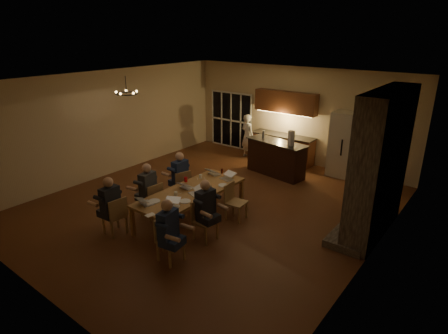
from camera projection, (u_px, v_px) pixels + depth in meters
floor at (212, 205)px, 9.75m from camera, size 9.00×9.00×0.00m
back_wall at (297, 115)px, 12.55m from camera, size 8.00×0.04×3.20m
left_wall at (110, 123)px, 11.51m from camera, size 0.04×9.00×3.20m
right_wall at (379, 186)px, 6.89m from camera, size 0.04×9.00×3.20m
ceiling at (210, 80)px, 8.64m from camera, size 8.00×9.00×0.04m
french_doors at (231, 120)px, 14.26m from camera, size 1.86×0.08×2.10m
fireplace at (380, 165)px, 7.96m from camera, size 0.58×2.50×3.20m
kitchenette at (283, 127)px, 12.63m from camera, size 2.24×0.68×2.40m
refrigerator at (346, 145)px, 11.39m from camera, size 0.90×0.68×2.00m
dining_table at (191, 205)px, 8.91m from camera, size 1.10×2.86×0.75m
bar_island at (276, 158)px, 11.64m from camera, size 2.03×0.96×1.08m
chair_left_near at (114, 215)px, 8.27m from camera, size 0.48×0.48×0.89m
chair_left_mid at (151, 200)px, 9.03m from camera, size 0.48×0.48×0.89m
chair_left_far at (180, 186)px, 9.84m from camera, size 0.56×0.56×0.89m
chair_right_near at (170, 241)px, 7.27m from camera, size 0.47×0.47×0.89m
chair_right_mid at (205, 221)px, 8.03m from camera, size 0.46×0.46×0.89m
chair_right_far at (236, 202)px, 8.90m from camera, size 0.48×0.48×0.89m
person_left_near at (111, 207)px, 8.12m from camera, size 0.64×0.64×1.38m
person_right_near at (168, 233)px, 7.08m from camera, size 0.68×0.68×1.38m
person_left_mid at (148, 191)px, 8.92m from camera, size 0.68×0.68×1.38m
person_right_mid at (206, 210)px, 7.97m from camera, size 0.67×0.67×1.38m
person_left_far at (180, 178)px, 9.72m from camera, size 0.62×0.62×1.38m
standing_person at (248, 136)px, 13.19m from camera, size 0.65×0.51×1.55m
chandelier at (127, 94)px, 9.65m from camera, size 0.57×0.57×0.03m
laptop_a at (146, 199)px, 8.08m from camera, size 0.38×0.35×0.23m
laptop_b at (171, 202)px, 7.92m from camera, size 0.41×0.40×0.23m
laptop_c at (187, 183)px, 8.90m from camera, size 0.33×0.30×0.23m
laptop_d at (195, 190)px, 8.54m from camera, size 0.40×0.38×0.23m
laptop_e at (214, 170)px, 9.75m from camera, size 0.38×0.36×0.23m
laptop_f at (227, 175)px, 9.41m from camera, size 0.37×0.33×0.23m
mug_front at (176, 194)px, 8.49m from camera, size 0.08×0.08×0.10m
mug_mid at (207, 183)px, 9.11m from camera, size 0.08×0.08×0.10m
mug_back at (201, 176)px, 9.51m from camera, size 0.08×0.08×0.10m
redcup_near at (165, 213)px, 7.58m from camera, size 0.08×0.08×0.12m
redcup_mid at (186, 179)px, 9.28m from camera, size 0.08×0.08×0.12m
can_silver at (172, 200)px, 8.18m from camera, size 0.07×0.07×0.12m
can_cola at (222, 171)px, 9.83m from camera, size 0.06×0.06×0.12m
can_right at (211, 189)px, 8.74m from camera, size 0.06×0.06×0.12m
plate_near at (185, 201)px, 8.22m from camera, size 0.25×0.25×0.02m
plate_left at (154, 201)px, 8.23m from camera, size 0.26×0.26×0.02m
plate_far at (223, 185)px, 9.06m from camera, size 0.24×0.24×0.02m
notepad at (150, 215)px, 7.62m from camera, size 0.16×0.21×0.01m
bar_bottle at (263, 134)px, 11.79m from camera, size 0.08×0.08×0.24m
bar_blender at (291, 138)px, 10.98m from camera, size 0.19×0.19×0.45m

